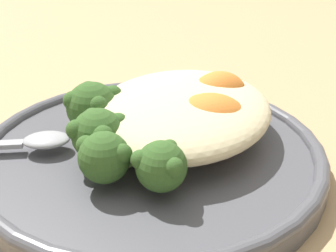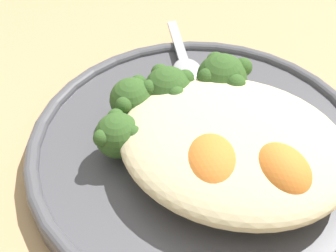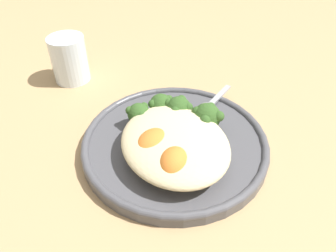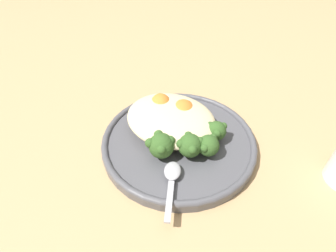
# 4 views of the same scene
# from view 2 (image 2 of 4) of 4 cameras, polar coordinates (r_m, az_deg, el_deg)

# --- Properties ---
(ground_plane) EXTENTS (4.00, 4.00, 0.00)m
(ground_plane) POSITION_cam_2_polar(r_m,az_deg,el_deg) (0.39, 3.92, -3.81)
(ground_plane) COLOR tan
(plate) EXTENTS (0.28, 0.28, 0.02)m
(plate) POSITION_cam_2_polar(r_m,az_deg,el_deg) (0.38, 3.67, -2.87)
(plate) COLOR #4C4C51
(plate) RESTS_ON ground_plane
(quinoa_mound) EXTENTS (0.17, 0.15, 0.04)m
(quinoa_mound) POSITION_cam_2_polar(r_m,az_deg,el_deg) (0.35, 7.96, -2.22)
(quinoa_mound) COLOR beige
(quinoa_mound) RESTS_ON plate
(broccoli_stalk_0) EXTENTS (0.05, 0.09, 0.03)m
(broccoli_stalk_0) POSITION_cam_2_polar(r_m,az_deg,el_deg) (0.37, 8.21, 0.32)
(broccoli_stalk_0) COLOR #ADC675
(broccoli_stalk_0) RESTS_ON plate
(broccoli_stalk_1) EXTENTS (0.04, 0.10, 0.04)m
(broccoli_stalk_1) POSITION_cam_2_polar(r_m,az_deg,el_deg) (0.39, 6.65, 4.64)
(broccoli_stalk_1) COLOR #ADC675
(broccoli_stalk_1) RESTS_ON plate
(broccoli_stalk_2) EXTENTS (0.08, 0.08, 0.04)m
(broccoli_stalk_2) POSITION_cam_2_polar(r_m,az_deg,el_deg) (0.38, 0.32, 3.89)
(broccoli_stalk_2) COLOR #ADC675
(broccoli_stalk_2) RESTS_ON plate
(broccoli_stalk_3) EXTENTS (0.10, 0.05, 0.04)m
(broccoli_stalk_3) POSITION_cam_2_polar(r_m,az_deg,el_deg) (0.38, -3.22, 2.32)
(broccoli_stalk_3) COLOR #ADC675
(broccoli_stalk_3) RESTS_ON plate
(broccoli_stalk_4) EXTENTS (0.10, 0.05, 0.04)m
(broccoli_stalk_4) POSITION_cam_2_polar(r_m,az_deg,el_deg) (0.35, -3.61, -1.60)
(broccoli_stalk_4) COLOR #ADC675
(broccoli_stalk_4) RESTS_ON plate
(sweet_potato_chunk_0) EXTENTS (0.07, 0.07, 0.04)m
(sweet_potato_chunk_0) POSITION_cam_2_polar(r_m,az_deg,el_deg) (0.33, 5.37, -5.04)
(sweet_potato_chunk_0) COLOR orange
(sweet_potato_chunk_0) RESTS_ON plate
(sweet_potato_chunk_1) EXTENTS (0.08, 0.08, 0.03)m
(sweet_potato_chunk_1) POSITION_cam_2_polar(r_m,az_deg,el_deg) (0.33, 4.63, -5.38)
(sweet_potato_chunk_1) COLOR orange
(sweet_potato_chunk_1) RESTS_ON plate
(sweet_potato_chunk_2) EXTENTS (0.07, 0.07, 0.03)m
(sweet_potato_chunk_2) POSITION_cam_2_polar(r_m,az_deg,el_deg) (0.34, 8.79, -4.70)
(sweet_potato_chunk_2) COLOR orange
(sweet_potato_chunk_2) RESTS_ON plate
(sweet_potato_chunk_3) EXTENTS (0.07, 0.07, 0.04)m
(sweet_potato_chunk_3) POSITION_cam_2_polar(r_m,az_deg,el_deg) (0.33, 13.41, -5.94)
(sweet_potato_chunk_3) COLOR orange
(sweet_potato_chunk_3) RESTS_ON plate
(spoon) EXTENTS (0.07, 0.10, 0.01)m
(spoon) POSITION_cam_2_polar(r_m,az_deg,el_deg) (0.44, 2.11, 7.56)
(spoon) COLOR #A3A3A8
(spoon) RESTS_ON plate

